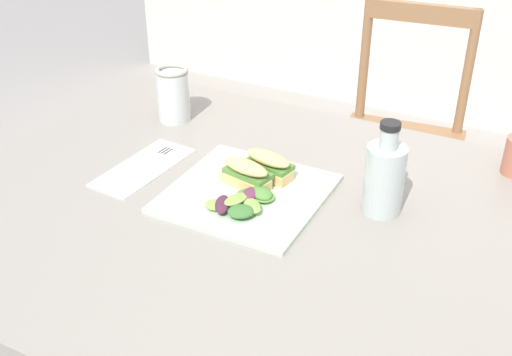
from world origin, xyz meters
TOP-DOWN VIEW (x-y plane):
  - dining_table at (-0.07, -0.08)m, footprint 1.13×0.96m
  - chair_wooden_far at (0.02, 0.90)m, footprint 0.44×0.44m
  - plate_lunch at (-0.05, -0.04)m, footprint 0.30×0.30m
  - sandwich_half_front at (-0.06, -0.02)m, footprint 0.11×0.07m
  - sandwich_half_back at (-0.04, 0.04)m, footprint 0.11×0.07m
  - salad_mixed_greens at (-0.03, -0.08)m, footprint 0.12×0.14m
  - napkin_folded at (-0.30, -0.04)m, footprint 0.12×0.25m
  - fork_on_napkin at (-0.30, -0.02)m, footprint 0.03×0.19m
  - bottle_cold_brew at (0.20, 0.04)m, footprint 0.08×0.08m
  - mason_jar_iced_tea at (-0.38, 0.20)m, footprint 0.08×0.08m

SIDE VIEW (x-z plane):
  - chair_wooden_far at x=0.02m, z-range 0.01..0.88m
  - dining_table at x=-0.07m, z-range 0.24..0.98m
  - napkin_folded at x=-0.30m, z-range 0.74..0.74m
  - plate_lunch at x=-0.05m, z-range 0.74..0.75m
  - fork_on_napkin at x=-0.30m, z-range 0.74..0.75m
  - salad_mixed_greens at x=-0.03m, z-range 0.75..0.77m
  - sandwich_half_front at x=-0.06m, z-range 0.75..0.81m
  - sandwich_half_back at x=-0.04m, z-range 0.75..0.81m
  - mason_jar_iced_tea at x=-0.38m, z-range 0.73..0.87m
  - bottle_cold_brew at x=0.20m, z-range 0.71..0.90m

